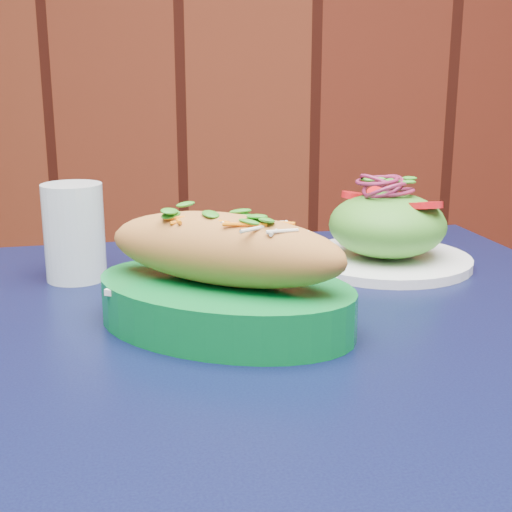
{
  "coord_description": "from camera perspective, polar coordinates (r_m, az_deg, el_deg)",
  "views": [
    {
      "loc": [
        -0.12,
        0.84,
        1.0
      ],
      "look_at": [
        -0.14,
        1.55,
        0.81
      ],
      "focal_mm": 50.0,
      "sensor_mm": 36.0,
      "label": 1
    }
  ],
  "objects": [
    {
      "name": "salad_plate",
      "position": [
        0.94,
        10.43,
        1.98
      ],
      "size": [
        0.22,
        0.22,
        0.12
      ],
      "rotation": [
        0.0,
        0.0,
        0.34
      ],
      "color": "white",
      "rests_on": "cafe_table"
    },
    {
      "name": "cafe_table",
      "position": [
        0.74,
        1.73,
        -12.12
      ],
      "size": [
        0.97,
        0.97,
        0.75
      ],
      "rotation": [
        0.0,
        0.0,
        0.24
      ],
      "color": "black",
      "rests_on": "ground"
    },
    {
      "name": "water_glass",
      "position": [
        0.88,
        -14.34,
        1.86
      ],
      "size": [
        0.07,
        0.07,
        0.12
      ],
      "primitive_type": "cylinder",
      "color": "silver",
      "rests_on": "cafe_table"
    },
    {
      "name": "banh_mi_basket",
      "position": [
        0.7,
        -2.58,
        -1.9
      ],
      "size": [
        0.32,
        0.27,
        0.12
      ],
      "rotation": [
        0.0,
        0.0,
        -0.42
      ],
      "color": "#07712B",
      "rests_on": "cafe_table"
    }
  ]
}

